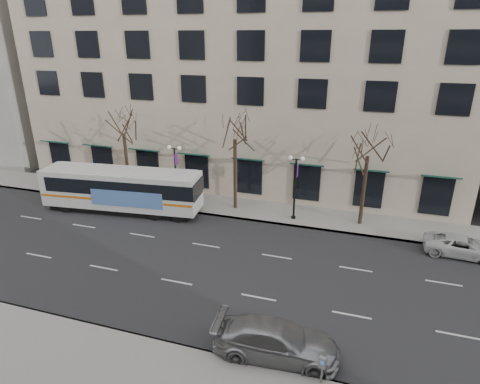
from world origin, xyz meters
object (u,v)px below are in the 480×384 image
at_px(lamp_post_left, 176,172).
at_px(white_pickup, 462,246).
at_px(tree_far_mid, 235,127).
at_px(lamp_post_right, 295,185).
at_px(tree_far_left, 122,122).
at_px(city_bus, 123,189).
at_px(tree_far_right, 369,143).
at_px(silver_car, 276,340).
at_px(pay_station, 322,365).

xyz_separation_m(lamp_post_left, white_pickup, (21.50, -2.00, -2.29)).
xyz_separation_m(tree_far_mid, lamp_post_left, (-4.99, -0.60, -3.96)).
relative_size(lamp_post_right, white_pickup, 1.11).
xyz_separation_m(tree_far_left, city_bus, (1.36, -2.99, -4.78)).
relative_size(tree_far_mid, tree_far_right, 1.06).
xyz_separation_m(tree_far_left, lamp_post_right, (15.01, -0.60, -3.75)).
bearing_deg(silver_car, pay_station, -121.51).
distance_m(tree_far_right, lamp_post_left, 15.40).
relative_size(tree_far_mid, silver_car, 1.51).
height_order(tree_far_right, pay_station, tree_far_right).
bearing_deg(tree_far_left, tree_far_mid, 0.00).
height_order(tree_far_left, tree_far_mid, tree_far_mid).
height_order(lamp_post_left, white_pickup, lamp_post_left).
distance_m(tree_far_mid, city_bus, 10.41).
height_order(tree_far_mid, city_bus, tree_far_mid).
height_order(city_bus, pay_station, city_bus).
bearing_deg(tree_far_mid, white_pickup, -8.95).
bearing_deg(tree_far_right, lamp_post_right, -173.15).
distance_m(city_bus, white_pickup, 25.19).
xyz_separation_m(tree_far_mid, city_bus, (-8.64, -2.99, -4.98)).
height_order(tree_far_mid, tree_far_right, tree_far_mid).
height_order(tree_far_left, silver_car, tree_far_left).
distance_m(city_bus, silver_car, 19.64).
bearing_deg(pay_station, city_bus, 154.66).
relative_size(tree_far_left, white_pickup, 1.78).
bearing_deg(lamp_post_right, white_pickup, -9.86).
relative_size(silver_car, pay_station, 4.30).
height_order(tree_far_left, tree_far_right, tree_far_left).
height_order(lamp_post_left, silver_car, lamp_post_left).
relative_size(tree_far_left, tree_far_right, 1.03).
bearing_deg(city_bus, lamp_post_left, 26.95).
height_order(city_bus, white_pickup, city_bus).
relative_size(tree_far_right, lamp_post_right, 1.55).
height_order(silver_car, pay_station, silver_car).
bearing_deg(silver_car, tree_far_right, -16.23).
xyz_separation_m(tree_far_right, pay_station, (-0.99, -16.10, -5.32)).
bearing_deg(pay_station, tree_far_right, 97.73).
xyz_separation_m(tree_far_left, silver_car, (16.86, -15.00, -5.88)).
height_order(tree_far_left, lamp_post_right, tree_far_left).
relative_size(silver_car, white_pickup, 1.20).
height_order(tree_far_mid, white_pickup, tree_far_mid).
relative_size(tree_far_right, white_pickup, 1.72).
bearing_deg(pay_station, white_pickup, 72.19).
distance_m(lamp_post_right, silver_car, 14.67).
distance_m(silver_car, pay_station, 2.43).
xyz_separation_m(lamp_post_right, white_pickup, (11.50, -2.00, -2.29)).
bearing_deg(white_pickup, city_bus, 93.77).
distance_m(tree_far_left, city_bus, 5.80).
bearing_deg(city_bus, silver_car, -44.09).
relative_size(tree_far_mid, white_pickup, 1.82).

